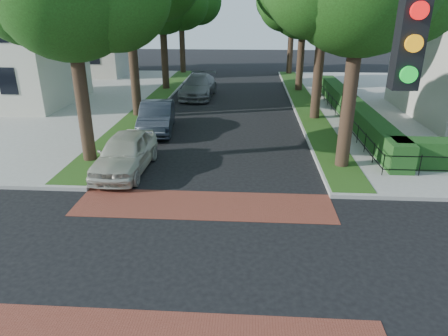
{
  "coord_description": "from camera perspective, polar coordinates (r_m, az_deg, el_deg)",
  "views": [
    {
      "loc": [
        1.5,
        -9.18,
        6.39
      ],
      "look_at": [
        0.74,
        2.74,
        1.6
      ],
      "focal_mm": 32.0,
      "sensor_mm": 36.0,
      "label": 1
    }
  ],
  "objects": [
    {
      "name": "grass_strip_nw",
      "position": [
        29.77,
        -9.94,
        9.45
      ],
      "size": [
        1.6,
        29.8,
        0.02
      ],
      "primitive_type": "cube",
      "color": "#264714",
      "rests_on": "sidewalk_nw"
    },
    {
      "name": "fence_main_road",
      "position": [
        25.45,
        15.98,
        7.86
      ],
      "size": [
        0.06,
        18.0,
        0.9
      ],
      "primitive_type": null,
      "color": "black",
      "rests_on": "sidewalk_ne"
    },
    {
      "name": "parked_car_middle",
      "position": [
        22.54,
        -9.59,
        7.21
      ],
      "size": [
        2.3,
        5.08,
        1.62
      ],
      "primitive_type": "imported",
      "rotation": [
        0.0,
        0.0,
        0.12
      ],
      "color": "#1E242D",
      "rests_on": "ground"
    },
    {
      "name": "ground",
      "position": [
        11.29,
        -4.74,
        -12.71
      ],
      "size": [
        120.0,
        120.0,
        0.0
      ],
      "primitive_type": "plane",
      "color": "black",
      "rests_on": "ground"
    },
    {
      "name": "house_left_far",
      "position": [
        44.57,
        -19.84,
        18.92
      ],
      "size": [
        10.0,
        9.0,
        10.14
      ],
      "color": "#BAB6A7",
      "rests_on": "sidewalk_nw"
    },
    {
      "name": "parked_car_rear",
      "position": [
        31.29,
        -3.67,
        11.58
      ],
      "size": [
        2.56,
        5.82,
        1.66
      ],
      "primitive_type": "imported",
      "rotation": [
        0.0,
        0.0,
        -0.04
      ],
      "color": "slate",
      "rests_on": "ground"
    },
    {
      "name": "crosswalk_far",
      "position": [
        14.01,
        -2.89,
        -5.28
      ],
      "size": [
        9.0,
        2.2,
        0.01
      ],
      "primitive_type": "cube",
      "color": "brown",
      "rests_on": "ground"
    },
    {
      "name": "grass_strip_ne",
      "position": [
        29.22,
        11.41,
        9.12
      ],
      "size": [
        1.6,
        29.8,
        0.02
      ],
      "primitive_type": "cube",
      "color": "#264714",
      "rests_on": "sidewalk_ne"
    },
    {
      "name": "tree_right_far",
      "position": [
        33.66,
        11.55,
        22.33
      ],
      "size": [
        7.25,
        6.23,
        9.74
      ],
      "color": "black",
      "rests_on": "sidewalk_ne"
    },
    {
      "name": "hedge_main_road",
      "position": [
        25.59,
        17.78,
        8.09
      ],
      "size": [
        1.0,
        18.0,
        1.2
      ],
      "primitive_type": "cube",
      "color": "#194016",
      "rests_on": "sidewalk_ne"
    },
    {
      "name": "parked_car_front",
      "position": [
        17.1,
        -13.91,
        2.12
      ],
      "size": [
        1.97,
        4.75,
        1.61
      ],
      "primitive_type": "imported",
      "rotation": [
        0.0,
        0.0,
        -0.01
      ],
      "color": "#BBBAA8",
      "rests_on": "ground"
    }
  ]
}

